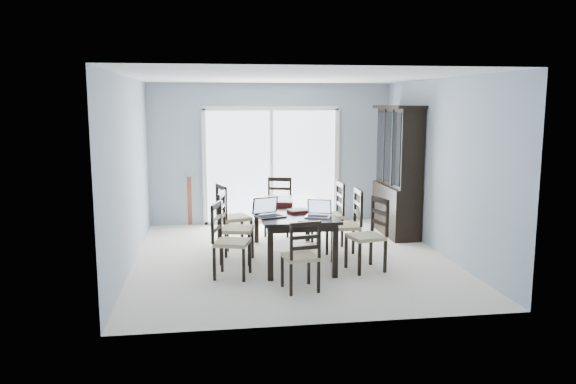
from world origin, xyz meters
The scene contains 24 objects.
floor centered at (0.00, 0.00, 0.00)m, with size 5.00×5.00×0.00m, color #EFE7CD.
ceiling centered at (0.00, 0.00, 2.60)m, with size 5.00×5.00×0.00m, color white.
back_wall centered at (0.00, 2.50, 1.30)m, with size 4.50×0.02×2.60m, color #929FAE.
wall_left centered at (-2.25, 0.00, 1.30)m, with size 0.02×5.00×2.60m, color #929FAE.
wall_right centered at (2.25, 0.00, 1.30)m, with size 0.02×5.00×2.60m, color #929FAE.
balcony centered at (0.00, 3.50, -0.05)m, with size 4.50×2.00×0.10m, color gray.
railing centered at (0.00, 4.50, 0.55)m, with size 4.50×0.06×1.10m, color #99999E.
dining_table centered at (0.00, 0.00, 0.67)m, with size 1.00×2.20×0.75m.
china_hutch centered at (2.02, 1.25, 1.07)m, with size 0.50×1.38×2.20m.
sliding_door centered at (0.00, 2.48, 1.09)m, with size 2.52×0.05×2.18m.
chair_left_near centered at (-0.98, -0.75, 0.59)m, with size 0.54×0.53×1.12m.
chair_left_mid centered at (-0.89, -0.06, 0.61)m, with size 0.53×0.52×1.16m.
chair_left_far centered at (-0.88, 0.70, 0.61)m, with size 0.56×0.55×1.16m.
chair_right_near centered at (1.00, -0.72, 0.60)m, with size 0.52×0.51×1.14m.
chair_right_mid centered at (0.85, -0.12, 0.62)m, with size 0.47×0.45×1.17m.
chair_right_far centered at (0.78, 0.70, 0.61)m, with size 0.46×0.45×1.16m.
chair_end_near centered at (-0.09, -1.51, 0.54)m, with size 0.44×0.45×1.02m.
chair_end_far centered at (0.02, 1.57, 0.59)m, with size 0.52×0.53×1.12m.
laptop_dark centered at (-0.38, -0.65, 0.81)m, with size 0.43×0.37×0.25m.
laptop_silver centered at (0.24, -0.74, 0.80)m, with size 0.38×0.32×0.22m.
book_stack centered at (0.03, -0.39, 0.77)m, with size 0.31×0.28×0.04m.
cell_phone centered at (0.00, -1.00, 0.76)m, with size 0.12×0.06×0.01m, color black.
game_box centered at (-0.11, 0.09, 0.78)m, with size 0.27×0.14×0.07m, color #4D0F0F.
hot_tub centered at (-0.85, 3.47, 0.48)m, with size 2.18×2.03×0.96m.
Camera 1 is at (-1.19, -7.86, 2.25)m, focal length 35.00 mm.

